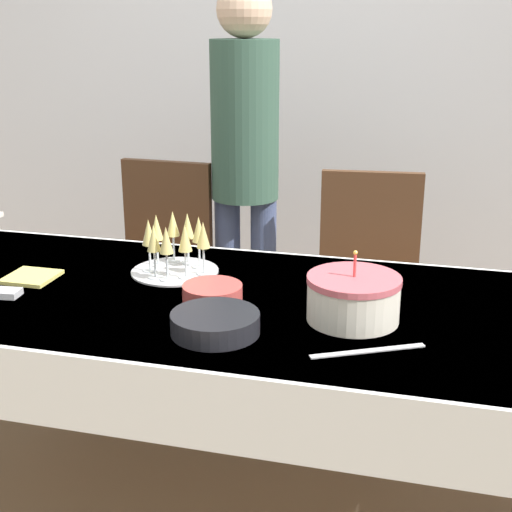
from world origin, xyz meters
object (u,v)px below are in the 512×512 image
dining_chair_far_right (367,285)px  champagne_tray (175,243)px  dining_chair_far_left (159,266)px  person_standing (245,150)px  plate_stack_main (215,323)px  birthday_cake (353,298)px  plate_stack_dessert (212,293)px

dining_chair_far_right → champagne_tray: bearing=-132.8°
dining_chair_far_left → champagne_tray: (0.32, -0.61, 0.31)m
person_standing → champagne_tray: bearing=-91.5°
champagne_tray → plate_stack_main: size_ratio=1.21×
dining_chair_far_left → dining_chair_far_right: size_ratio=1.00×
dining_chair_far_right → champagne_tray: (-0.57, -0.61, 0.31)m
birthday_cake → champagne_tray: birthday_cake is taller
person_standing → plate_stack_dessert: bearing=-80.0°
dining_chair_far_right → plate_stack_main: dining_chair_far_right is taller
plate_stack_main → dining_chair_far_left: bearing=119.7°
plate_stack_main → dining_chair_far_right: bearing=74.1°
dining_chair_far_right → plate_stack_main: bearing=-105.9°
plate_stack_dessert → person_standing: size_ratio=0.11×
birthday_cake → champagne_tray: 0.66m
champagne_tray → plate_stack_main: (0.27, -0.42, -0.07)m
dining_chair_far_left → birthday_cake: (0.93, -0.86, 0.28)m
plate_stack_dessert → champagne_tray: bearing=133.0°
birthday_cake → person_standing: size_ratio=0.15×
birthday_cake → plate_stack_dessert: (-0.41, 0.04, -0.04)m
plate_stack_dessert → plate_stack_main: bearing=-70.1°
champagne_tray → plate_stack_main: 0.51m
dining_chair_far_right → plate_stack_main: 1.10m
birthday_cake → dining_chair_far_right: bearing=92.9°
dining_chair_far_right → birthday_cake: 0.90m
person_standing → birthday_cake: bearing=-59.9°
dining_chair_far_left → dining_chair_far_right: same height
birthday_cake → champagne_tray: size_ratio=0.90×
plate_stack_main → plate_stack_dessert: bearing=109.9°
birthday_cake → person_standing: person_standing is taller
birthday_cake → person_standing: bearing=120.1°
plate_stack_dessert → dining_chair_far_left: bearing=122.0°
plate_stack_main → person_standing: size_ratio=0.14×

